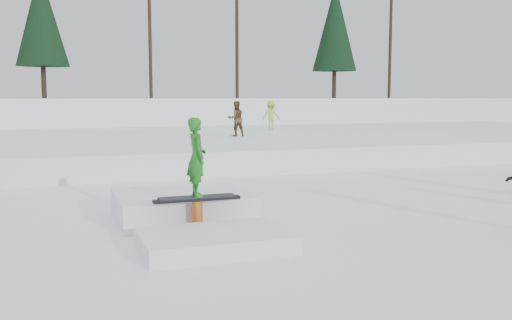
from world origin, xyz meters
name	(u,v)px	position (x,y,z in m)	size (l,w,h in m)	color
ground	(267,231)	(0.00, 0.00, 0.00)	(120.00, 120.00, 0.00)	white
snow_berm	(108,116)	(0.00, 30.00, 1.20)	(60.00, 14.00, 2.40)	white
snow_midrise	(139,144)	(0.00, 16.00, 0.40)	(50.00, 18.00, 0.80)	white
treeline	(203,23)	(6.18, 28.28, 7.45)	(40.24, 4.22, 10.50)	black
walker_olive	(236,119)	(3.78, 13.61, 1.56)	(0.73, 0.57, 1.51)	#4A391F
walker_ygreen	(271,116)	(7.02, 17.75, 1.54)	(0.95, 0.55, 1.47)	#99D538
jib_rail_feature	(190,211)	(-1.27, 0.82, 0.30)	(2.60, 4.40, 2.11)	white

